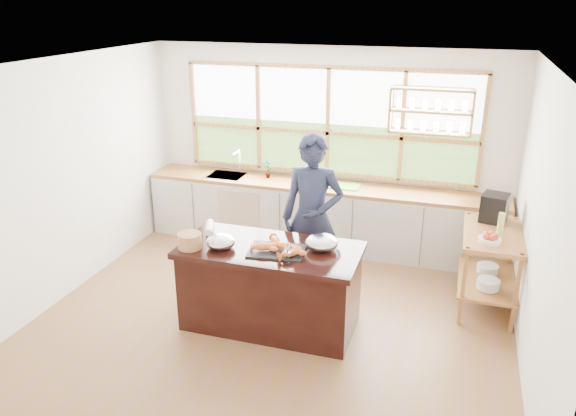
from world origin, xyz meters
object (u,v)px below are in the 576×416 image
at_px(wicker_basket, 190,241).
at_px(espresso_machine, 495,208).
at_px(cook, 312,218).
at_px(island, 270,286).

bearing_deg(wicker_basket, espresso_machine, 29.80).
bearing_deg(wicker_basket, cook, 45.08).
bearing_deg(cook, espresso_machine, 17.16).
xyz_separation_m(island, wicker_basket, (-0.78, -0.25, 0.52)).
height_order(cook, espresso_machine, cook).
height_order(island, cook, cook).
xyz_separation_m(espresso_machine, wicker_basket, (-2.97, -1.70, -0.08)).
relative_size(island, espresso_machine, 5.85).
distance_m(espresso_machine, wicker_basket, 3.42).
bearing_deg(island, espresso_machine, 33.51).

